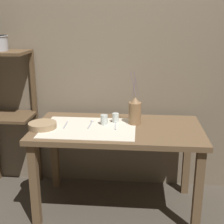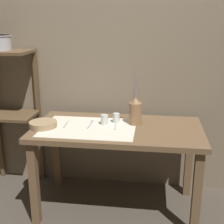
# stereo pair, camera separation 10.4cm
# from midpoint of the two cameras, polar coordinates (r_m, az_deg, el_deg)

# --- Properties ---
(ground_plane) EXTENTS (12.00, 12.00, 0.00)m
(ground_plane) POSITION_cam_midpoint_polar(r_m,az_deg,el_deg) (2.72, 2.08, -16.91)
(ground_plane) COLOR #473F35
(stone_wall_back) EXTENTS (7.00, 0.06, 2.40)m
(stone_wall_back) POSITION_cam_midpoint_polar(r_m,az_deg,el_deg) (2.73, 3.31, 10.25)
(stone_wall_back) COLOR #7A6B56
(stone_wall_back) RESTS_ON ground_plane
(wooden_table) EXTENTS (1.30, 0.69, 0.71)m
(wooden_table) POSITION_cam_midpoint_polar(r_m,az_deg,el_deg) (2.44, 2.23, -4.89)
(wooden_table) COLOR brown
(wooden_table) RESTS_ON ground_plane
(wooden_shelf_unit) EXTENTS (0.45, 0.34, 1.25)m
(wooden_shelf_unit) POSITION_cam_midpoint_polar(r_m,az_deg,el_deg) (2.88, -17.08, 2.99)
(wooden_shelf_unit) COLOR brown
(wooden_shelf_unit) RESTS_ON ground_plane
(linen_cloth) EXTENTS (0.71, 0.50, 0.00)m
(linen_cloth) POSITION_cam_midpoint_polar(r_m,az_deg,el_deg) (2.39, -2.99, -2.85)
(linen_cloth) COLOR beige
(linen_cloth) RESTS_ON wooden_table
(pitcher_with_flowers) EXTENTS (0.10, 0.10, 0.43)m
(pitcher_with_flowers) POSITION_cam_midpoint_polar(r_m,az_deg,el_deg) (2.44, 5.49, -0.00)
(pitcher_with_flowers) COLOR olive
(pitcher_with_flowers) RESTS_ON wooden_table
(wooden_bowl) EXTENTS (0.21, 0.21, 0.05)m
(wooden_bowl) POSITION_cam_midpoint_polar(r_m,az_deg,el_deg) (2.44, -11.31, -2.25)
(wooden_bowl) COLOR #9E7F5B
(wooden_bowl) RESTS_ON wooden_table
(glass_tumbler_near) EXTENTS (0.06, 0.06, 0.08)m
(glass_tumbler_near) POSITION_cam_midpoint_polar(r_m,az_deg,el_deg) (2.44, -0.17, -1.41)
(glass_tumbler_near) COLOR silver
(glass_tumbler_near) RESTS_ON wooden_table
(glass_tumbler_far) EXTENTS (0.05, 0.05, 0.07)m
(glass_tumbler_far) POSITION_cam_midpoint_polar(r_m,az_deg,el_deg) (2.49, 1.96, -1.08)
(glass_tumbler_far) COLOR silver
(glass_tumbler_far) RESTS_ON wooden_table
(fork_inner) EXTENTS (0.02, 0.16, 0.00)m
(fork_inner) POSITION_cam_midpoint_polar(r_m,az_deg,el_deg) (2.47, -7.21, -2.22)
(fork_inner) COLOR #A8A8AD
(fork_inner) RESTS_ON wooden_table
(spoon_inner) EXTENTS (0.03, 0.18, 0.02)m
(spoon_inner) POSITION_cam_midpoint_polar(r_m,az_deg,el_deg) (2.49, -2.52, -1.95)
(spoon_inner) COLOR #A8A8AD
(spoon_inner) RESTS_ON wooden_table
(spoon_outer) EXTENTS (0.03, 0.18, 0.02)m
(spoon_outer) POSITION_cam_midpoint_polar(r_m,az_deg,el_deg) (2.46, 1.92, -2.15)
(spoon_outer) COLOR #A8A8AD
(spoon_outer) RESTS_ON wooden_table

